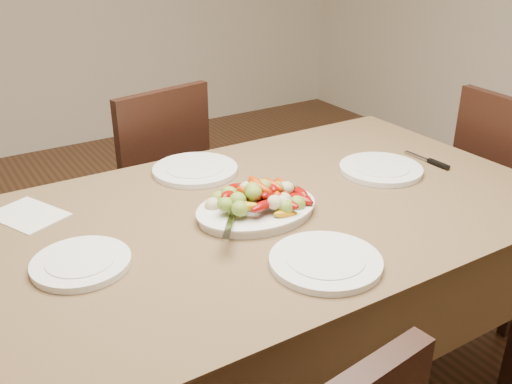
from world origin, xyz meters
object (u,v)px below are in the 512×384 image
Objects in this scene: plate_near at (326,262)px; chair_far at (144,188)px; plate_left at (81,263)px; plate_far at (195,170)px; dining_table at (256,316)px; plate_right at (381,169)px; serving_platter at (256,211)px.

chair_far is at bearing 89.52° from plate_near.
plate_far is at bearing 36.90° from plate_left.
plate_near is (-0.01, -0.34, 0.39)m from dining_table.
plate_right is 0.63m from plate_far.
dining_table is at bearing -177.57° from plate_right.
serving_platter is 1.26× the size of plate_right.
dining_table is at bearing 2.56° from plate_left.
serving_platter reaches higher than plate_left.
serving_platter reaches higher than plate_near.
plate_far is at bearing 77.22° from chair_far.
plate_far is at bearing 148.15° from plate_right.
plate_right is (0.52, -0.90, 0.29)m from chair_far.
plate_right is 1.00× the size of plate_near.
plate_right is at bearing 4.67° from serving_platter.
plate_far and plate_near have the same top height.
plate_left is (-0.51, -0.00, -0.00)m from serving_platter.
plate_far is at bearing 90.64° from plate_near.
plate_near is at bearing -89.36° from plate_far.
dining_table is 0.65m from plate_right.
plate_far is 0.70m from plate_near.
serving_platter reaches higher than dining_table.
plate_left is 0.60m from plate_near.
plate_right and plate_far have the same top height.
serving_platter reaches higher than plate_right.
plate_left is at bearing -177.44° from dining_table.
plate_left and plate_right have the same top height.
plate_left is (-0.52, -0.02, 0.39)m from dining_table.
dining_table is at bearing 88.04° from plate_near.
serving_platter is at bearing 90.02° from plate_near.
plate_left is 0.63m from plate_far.
plate_right is at bearing 109.11° from chair_far.
plate_near is (0.01, -0.70, 0.00)m from plate_far.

